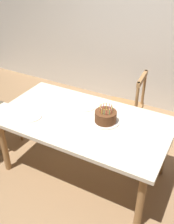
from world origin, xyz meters
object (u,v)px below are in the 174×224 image
Objects in this scene: birthday_cake at (106,117)px; chair_spindle_back at (125,109)px; dining_table at (83,125)px; plate_near_celebrant at (31,116)px; plate_far_side at (85,106)px.

chair_spindle_back is (-0.06, 0.76, -0.33)m from birthday_cake.
chair_spindle_back is at bearing 78.14° from dining_table.
birthday_cake is 0.78m from plate_near_celebrant.
dining_table is 0.25m from plate_far_side.
plate_near_celebrant is 1.00× the size of plate_far_side.
birthday_cake is at bearing -85.58° from chair_spindle_back.
dining_table is 0.27m from birthday_cake.
dining_table is at bearing -101.86° from chair_spindle_back.
dining_table is 8.17× the size of plate_near_celebrant.
plate_near_celebrant is at bearing -158.72° from birthday_cake.
dining_table is at bearing -165.37° from birthday_cake.
birthday_cake is 0.29× the size of chair_spindle_back.
plate_far_side is 0.71m from chair_spindle_back.
plate_near_celebrant and plate_far_side have the same top height.
birthday_cake reaches higher than plate_near_celebrant.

